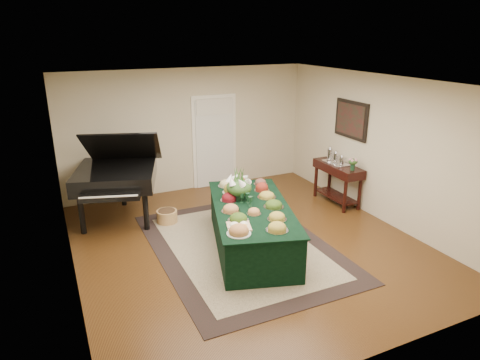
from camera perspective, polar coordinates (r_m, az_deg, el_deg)
name	(u,v)px	position (r m, az deg, el deg)	size (l,w,h in m)	color
ground	(247,243)	(7.37, 0.99, -8.44)	(6.00, 6.00, 0.00)	black
area_rug	(241,246)	(7.26, 0.13, -8.81)	(2.75, 3.84, 0.01)	black
kitchen_doorway	(215,143)	(9.79, -3.41, 5.01)	(1.05, 0.07, 2.10)	white
buffet_table	(251,227)	(7.08, 1.53, -6.24)	(1.89, 2.79, 0.75)	black
food_platters	(249,203)	(6.93, 1.27, -3.03)	(1.51, 2.30, 0.13)	silver
cutting_board	(239,224)	(6.21, -0.17, -5.92)	(0.42, 0.42, 0.10)	tan
green_goblets	(246,199)	(6.97, 0.87, -2.55)	(0.15, 0.29, 0.18)	#153620
floral_centerpiece	(239,184)	(7.12, -0.14, -0.57)	(0.44, 0.44, 0.44)	#153620
grand_piano	(117,175)	(8.32, -16.14, 0.66)	(1.90, 2.01, 1.75)	black
wicker_basket	(167,217)	(8.19, -9.71, -4.83)	(0.39, 0.39, 0.24)	#A77943
mahogany_sideboard	(338,173)	(9.04, 12.92, 0.88)	(0.45, 1.18, 0.84)	black
tea_service	(335,157)	(9.05, 12.59, 2.98)	(0.34, 0.58, 0.30)	silver
pink_bouquet	(353,162)	(8.62, 14.83, 2.32)	(0.20, 0.20, 0.25)	#153620
wall_painting	(351,120)	(8.90, 14.59, 7.80)	(0.05, 0.95, 0.75)	black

